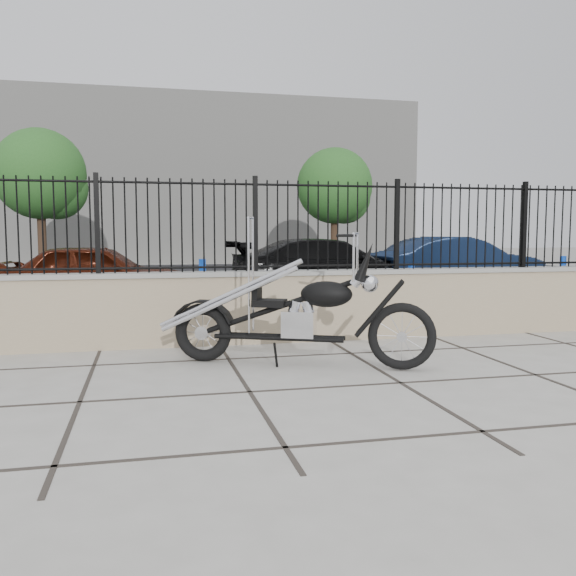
{
  "coord_description": "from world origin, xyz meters",
  "views": [
    {
      "loc": [
        -2.4,
        -5.46,
        1.48
      ],
      "look_at": [
        -0.83,
        1.31,
        0.84
      ],
      "focal_mm": 38.0,
      "sensor_mm": 36.0,
      "label": 1
    }
  ],
  "objects_px": {
    "car_red": "(97,274)",
    "car_black": "(329,267)",
    "chopper_motorcycle": "(294,290)",
    "car_blue": "(457,265)"
  },
  "relations": [
    {
      "from": "chopper_motorcycle",
      "to": "car_red",
      "type": "xyz_separation_m",
      "value": [
        -2.56,
        6.35,
        -0.21
      ]
    },
    {
      "from": "chopper_motorcycle",
      "to": "car_black",
      "type": "relative_size",
      "value": 0.61
    },
    {
      "from": "car_blue",
      "to": "car_black",
      "type": "bearing_deg",
      "value": 85.03
    },
    {
      "from": "car_red",
      "to": "car_black",
      "type": "height_order",
      "value": "car_black"
    },
    {
      "from": "chopper_motorcycle",
      "to": "car_blue",
      "type": "xyz_separation_m",
      "value": [
        5.68,
        6.83,
        -0.16
      ]
    },
    {
      "from": "car_black",
      "to": "car_blue",
      "type": "bearing_deg",
      "value": -95.96
    },
    {
      "from": "chopper_motorcycle",
      "to": "car_blue",
      "type": "bearing_deg",
      "value": 75.1
    },
    {
      "from": "chopper_motorcycle",
      "to": "car_black",
      "type": "height_order",
      "value": "chopper_motorcycle"
    },
    {
      "from": "car_black",
      "to": "chopper_motorcycle",
      "type": "bearing_deg",
      "value": 155.54
    },
    {
      "from": "chopper_motorcycle",
      "to": "car_red",
      "type": "relative_size",
      "value": 0.76
    }
  ]
}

